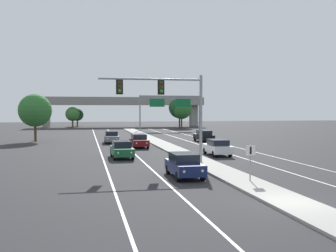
{
  "coord_description": "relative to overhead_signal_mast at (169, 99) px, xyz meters",
  "views": [
    {
      "loc": [
        -9.52,
        -17.15,
        4.5
      ],
      "look_at": [
        -3.2,
        13.49,
        3.2
      ],
      "focal_mm": 42.78,
      "sensor_mm": 36.0,
      "label": 1
    }
  ],
  "objects": [
    {
      "name": "ground_plane",
      "position": [
        2.82,
        -14.98,
        -5.36
      ],
      "size": [
        260.0,
        260.0,
        0.0
      ],
      "primitive_type": "plane",
      "color": "#28282B"
    },
    {
      "name": "median_island",
      "position": [
        2.82,
        3.02,
        -5.29
      ],
      "size": [
        2.4,
        110.0,
        0.15
      ],
      "primitive_type": "cube",
      "color": "#9E9B93",
      "rests_on": "ground"
    },
    {
      "name": "lane_stripe_oncoming_center",
      "position": [
        -1.88,
        10.02,
        -5.36
      ],
      "size": [
        0.14,
        100.0,
        0.01
      ],
      "primitive_type": "cube",
      "color": "silver",
      "rests_on": "ground"
    },
    {
      "name": "lane_stripe_receding_center",
      "position": [
        7.52,
        10.02,
        -5.36
      ],
      "size": [
        0.14,
        100.0,
        0.01
      ],
      "primitive_type": "cube",
      "color": "silver",
      "rests_on": "ground"
    },
    {
      "name": "edge_stripe_left",
      "position": [
        -5.18,
        10.02,
        -5.36
      ],
      "size": [
        0.14,
        100.0,
        0.01
      ],
      "primitive_type": "cube",
      "color": "silver",
      "rests_on": "ground"
    },
    {
      "name": "edge_stripe_right",
      "position": [
        10.82,
        10.02,
        -5.36
      ],
      "size": [
        0.14,
        100.0,
        0.01
      ],
      "primitive_type": "cube",
      "color": "silver",
      "rests_on": "ground"
    },
    {
      "name": "overhead_signal_mast",
      "position": [
        0.0,
        0.0,
        0.0
      ],
      "size": [
        8.56,
        0.44,
        7.2
      ],
      "color": "gray",
      "rests_on": "median_island"
    },
    {
      "name": "median_sign_post",
      "position": [
        3.11,
        -9.42,
        -3.78
      ],
      "size": [
        0.6,
        0.1,
        2.2
      ],
      "color": "gray",
      "rests_on": "median_island"
    },
    {
      "name": "car_oncoming_navy",
      "position": [
        -0.3,
        -6.48,
        -4.54
      ],
      "size": [
        1.83,
        4.48,
        1.58
      ],
      "color": "#141E4C",
      "rests_on": "ground"
    },
    {
      "name": "car_oncoming_green",
      "position": [
        -3.45,
        4.78,
        -4.54
      ],
      "size": [
        1.91,
        4.51,
        1.58
      ],
      "color": "#195633",
      "rests_on": "ground"
    },
    {
      "name": "car_oncoming_darkred",
      "position": [
        -0.56,
        14.5,
        -4.54
      ],
      "size": [
        1.84,
        4.48,
        1.58
      ],
      "color": "#5B0F14",
      "rests_on": "ground"
    },
    {
      "name": "car_oncoming_grey",
      "position": [
        -3.33,
        21.58,
        -4.54
      ],
      "size": [
        1.88,
        4.5,
        1.58
      ],
      "color": "slate",
      "rests_on": "ground"
    },
    {
      "name": "car_receding_white",
      "position": [
        5.88,
        4.97,
        -4.54
      ],
      "size": [
        1.88,
        4.49,
        1.58
      ],
      "color": "silver",
      "rests_on": "ground"
    },
    {
      "name": "car_receding_black",
      "position": [
        9.45,
        21.39,
        -4.54
      ],
      "size": [
        1.92,
        4.51,
        1.58
      ],
      "color": "black",
      "rests_on": "ground"
    },
    {
      "name": "highway_sign_gantry",
      "position": [
        11.02,
        51.5,
        0.8
      ],
      "size": [
        13.28,
        0.42,
        7.5
      ],
      "color": "gray",
      "rests_on": "ground"
    },
    {
      "name": "overpass_bridge",
      "position": [
        2.82,
        72.64,
        0.42
      ],
      "size": [
        42.4,
        6.4,
        7.65
      ],
      "color": "gray",
      "rests_on": "ground"
    },
    {
      "name": "tree_far_left_b",
      "position": [
        -8.86,
        76.77,
        -2.29
      ],
      "size": [
        3.26,
        3.26,
        4.72
      ],
      "color": "#4C3823",
      "rests_on": "ground"
    },
    {
      "name": "tree_far_right_b",
      "position": [
        15.87,
        61.1,
        -0.73
      ],
      "size": [
        4.91,
        4.91,
        7.1
      ],
      "color": "#4C3823",
      "rests_on": "ground"
    },
    {
      "name": "tree_far_right_a",
      "position": [
        15.51,
        61.69,
        -0.41
      ],
      "size": [
        5.25,
        5.25,
        7.59
      ],
      "color": "#4C3823",
      "rests_on": "ground"
    },
    {
      "name": "tree_far_left_c",
      "position": [
        -13.64,
        26.55,
        -1.01
      ],
      "size": [
        4.61,
        4.61,
        6.67
      ],
      "color": "#4C3823",
      "rests_on": "ground"
    },
    {
      "name": "tree_far_left_a",
      "position": [
        -9.88,
        70.63,
        -2.04
      ],
      "size": [
        3.52,
        3.52,
        5.09
      ],
      "color": "#4C3823",
      "rests_on": "ground"
    }
  ]
}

